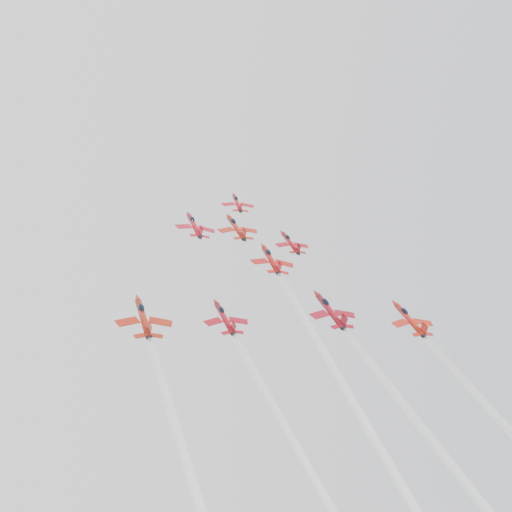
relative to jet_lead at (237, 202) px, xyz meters
name	(u,v)px	position (x,y,z in m)	size (l,w,h in m)	color
jet_lead	(237,202)	(0.00, 0.00, 0.00)	(8.70, 10.59, 8.39)	#AF101B
jet_row2_left	(194,225)	(-14.28, -11.31, -8.86)	(9.88, 12.03, 9.53)	#A9101E
jet_row2_center	(236,227)	(-3.90, -11.05, -8.65)	(10.09, 12.28, 9.73)	#AB1F10
jet_row2_right	(290,242)	(8.09, -15.82, -12.41)	(8.67, 10.56, 8.36)	maroon
jet_center	(362,421)	(0.46, -61.97, -48.68)	(10.32, 89.36, 70.51)	#AF1210
jet_rear_left	(299,508)	(-15.75, -73.68, -57.86)	(8.75, 75.70, 59.73)	maroon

